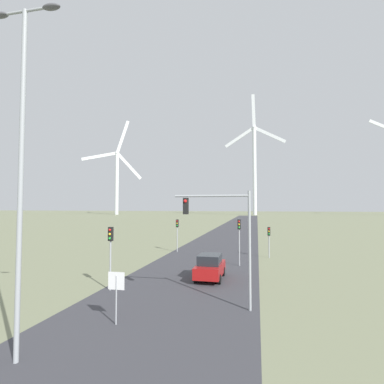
# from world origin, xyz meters

# --- Properties ---
(road_surface) EXTENTS (10.00, 240.00, 0.01)m
(road_surface) POSITION_xyz_m (0.00, 48.00, 0.00)
(road_surface) COLOR #38383D
(road_surface) RESTS_ON ground
(streetlamp) EXTENTS (2.88, 0.32, 12.62)m
(streetlamp) POSITION_xyz_m (-3.30, 8.50, 7.62)
(streetlamp) COLOR #93999E
(streetlamp) RESTS_ON ground
(stop_sign_near) EXTENTS (0.81, 0.07, 2.38)m
(stop_sign_near) POSITION_xyz_m (-1.44, 12.28, 1.66)
(stop_sign_near) COLOR #93999E
(stop_sign_near) RESTS_ON ground
(traffic_light_post_near_left) EXTENTS (0.28, 0.34, 4.04)m
(traffic_light_post_near_left) POSITION_xyz_m (-4.38, 17.34, 2.96)
(traffic_light_post_near_left) COLOR #93999E
(traffic_light_post_near_left) RESTS_ON ground
(traffic_light_post_near_right) EXTENTS (0.28, 0.34, 4.18)m
(traffic_light_post_near_right) POSITION_xyz_m (3.30, 26.98, 3.06)
(traffic_light_post_near_right) COLOR #93999E
(traffic_light_post_near_right) RESTS_ON ground
(traffic_light_post_mid_left) EXTENTS (0.28, 0.33, 3.81)m
(traffic_light_post_mid_left) POSITION_xyz_m (-4.31, 33.63, 2.80)
(traffic_light_post_mid_left) COLOR #93999E
(traffic_light_post_mid_left) RESTS_ON ground
(traffic_light_post_mid_right) EXTENTS (0.28, 0.34, 3.21)m
(traffic_light_post_mid_right) POSITION_xyz_m (6.09, 31.78, 2.36)
(traffic_light_post_mid_right) COLOR #93999E
(traffic_light_post_mid_right) RESTS_ON ground
(traffic_light_mast_overhead) EXTENTS (4.10, 0.34, 6.20)m
(traffic_light_mast_overhead) POSITION_xyz_m (3.13, 15.43, 4.37)
(traffic_light_mast_overhead) COLOR #93999E
(traffic_light_mast_overhead) RESTS_ON ground
(car_approaching) EXTENTS (1.88, 4.12, 1.83)m
(car_approaching) POSITION_xyz_m (1.46, 21.55, 0.91)
(car_approaching) COLOR maroon
(car_approaching) RESTS_ON ground
(wind_turbine_far_left) EXTENTS (33.42, 16.25, 59.73)m
(wind_turbine_far_left) POSITION_xyz_m (-80.97, 172.23, 24.87)
(wind_turbine_far_left) COLOR silver
(wind_turbine_far_left) RESTS_ON ground
(wind_turbine_left) EXTENTS (35.81, 2.99, 72.35)m
(wind_turbine_left) POSITION_xyz_m (3.66, 179.75, 31.75)
(wind_turbine_left) COLOR silver
(wind_turbine_left) RESTS_ON ground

